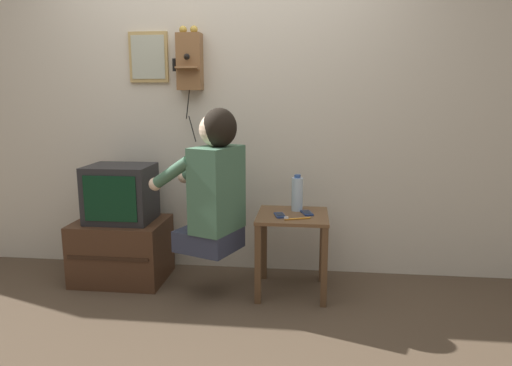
{
  "coord_description": "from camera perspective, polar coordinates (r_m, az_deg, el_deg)",
  "views": [
    {
      "loc": [
        0.64,
        -2.41,
        1.33
      ],
      "look_at": [
        0.31,
        0.51,
        0.77
      ],
      "focal_mm": 32.0,
      "sensor_mm": 36.0,
      "label": 1
    }
  ],
  "objects": [
    {
      "name": "toothbrush",
      "position": [
        2.94,
        4.96,
        -4.44
      ],
      "size": [
        0.17,
        0.07,
        0.02
      ],
      "rotation": [
        0.0,
        0.0,
        1.93
      ],
      "color": "orange",
      "rests_on": "side_table"
    },
    {
      "name": "cell_phone_spare",
      "position": [
        3.09,
        6.37,
        -3.73
      ],
      "size": [
        0.09,
        0.14,
        0.01
      ],
      "rotation": [
        0.0,
        0.0,
        0.28
      ],
      "color": "navy",
      "rests_on": "side_table"
    },
    {
      "name": "television",
      "position": [
        3.39,
        -16.55,
        -1.24
      ],
      "size": [
        0.45,
        0.37,
        0.4
      ],
      "color": "#232326",
      "rests_on": "tv_stand"
    },
    {
      "name": "tv_stand",
      "position": [
        3.5,
        -16.4,
        -8.04
      ],
      "size": [
        0.64,
        0.49,
        0.44
      ],
      "color": "#422819",
      "rests_on": "ground_plane"
    },
    {
      "name": "cell_phone_held",
      "position": [
        3.01,
        2.99,
        -4.04
      ],
      "size": [
        0.09,
        0.14,
        0.01
      ],
      "rotation": [
        0.0,
        0.0,
        0.25
      ],
      "color": "navy",
      "rests_on": "side_table"
    },
    {
      "name": "water_bottle",
      "position": [
        3.14,
        5.17,
        -1.35
      ],
      "size": [
        0.08,
        0.08,
        0.25
      ],
      "color": "#ADC6DB",
      "rests_on": "side_table"
    },
    {
      "name": "framed_picture",
      "position": [
        3.57,
        -13.28,
        15.06
      ],
      "size": [
        0.29,
        0.03,
        0.36
      ],
      "color": "tan"
    },
    {
      "name": "wall_phone_antique",
      "position": [
        3.43,
        -8.32,
        14.87
      ],
      "size": [
        0.22,
        0.19,
        0.82
      ],
      "color": "brown"
    },
    {
      "name": "wall_back",
      "position": [
        3.45,
        -4.22,
        9.93
      ],
      "size": [
        6.8,
        0.05,
        2.55
      ],
      "color": "beige",
      "rests_on": "ground_plane"
    },
    {
      "name": "person",
      "position": [
        2.95,
        -5.33,
        -0.07
      ],
      "size": [
        0.62,
        0.53,
        0.93
      ],
      "rotation": [
        0.0,
        0.0,
        1.19
      ],
      "color": "#2D3347",
      "rests_on": "ground_plane"
    },
    {
      "name": "side_table",
      "position": [
        3.1,
        4.56,
        -6.13
      ],
      "size": [
        0.47,
        0.46,
        0.55
      ],
      "color": "brown",
      "rests_on": "ground_plane"
    },
    {
      "name": "ground_plane",
      "position": [
        2.82,
        -7.74,
        -17.34
      ],
      "size": [
        14.0,
        14.0,
        0.0
      ],
      "primitive_type": "plane",
      "color": "#4C3D2D"
    }
  ]
}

